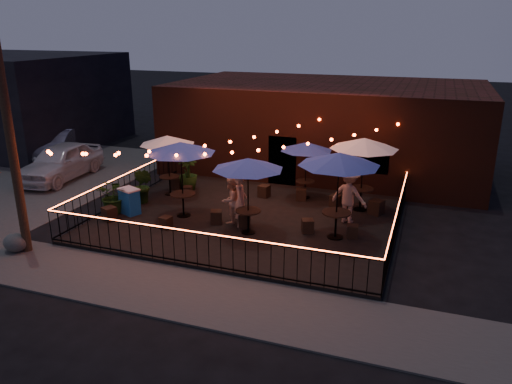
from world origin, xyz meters
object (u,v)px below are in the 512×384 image
(cafe_table_3, at_px, (306,147))
(cafe_table_5, at_px, (364,144))
(cafe_table_0, at_px, (181,149))
(cafe_table_4, at_px, (339,160))
(cooler, at_px, (130,201))
(utility_pole, at_px, (7,121))
(boulder, at_px, (16,242))
(cafe_table_2, at_px, (248,165))
(cafe_table_1, at_px, (167,141))

(cafe_table_3, bearing_deg, cafe_table_5, -16.16)
(cafe_table_0, distance_m, cafe_table_4, 5.39)
(cafe_table_3, xyz_separation_m, cooler, (-5.40, -3.80, -1.54))
(utility_pole, height_order, cafe_table_5, utility_pole)
(cafe_table_0, height_order, boulder, cafe_table_0)
(utility_pole, height_order, boulder, utility_pole)
(cafe_table_4, bearing_deg, boulder, -155.70)
(utility_pole, xyz_separation_m, cafe_table_5, (8.96, 6.65, -1.43))
(boulder, bearing_deg, cafe_table_2, 29.13)
(cafe_table_1, bearing_deg, cafe_table_3, 15.23)
(cafe_table_4, xyz_separation_m, cooler, (-7.27, -0.37, -2.05))
(cafe_table_1, height_order, cafe_table_2, cafe_table_2)
(utility_pole, bearing_deg, cafe_table_1, 74.82)
(cafe_table_4, bearing_deg, cafe_table_1, 163.85)
(cafe_table_2, height_order, cafe_table_3, cafe_table_2)
(utility_pole, relative_size, cafe_table_0, 2.98)
(cafe_table_0, distance_m, cafe_table_5, 6.35)
(cafe_table_4, distance_m, cafe_table_5, 2.81)
(utility_pole, distance_m, cooler, 5.04)
(cafe_table_4, xyz_separation_m, boulder, (-8.89, -4.02, -2.35))
(cafe_table_1, xyz_separation_m, cafe_table_4, (7.01, -2.03, 0.36))
(cafe_table_5, bearing_deg, cafe_table_0, -154.77)
(cafe_table_5, height_order, cooler, cafe_table_5)
(cafe_table_0, relative_size, cafe_table_2, 1.02)
(utility_pole, height_order, cafe_table_3, utility_pole)
(utility_pole, height_order, cafe_table_1, utility_pole)
(cooler, bearing_deg, cafe_table_2, 19.65)
(cafe_table_1, relative_size, cafe_table_3, 0.96)
(cooler, bearing_deg, utility_pole, -88.74)
(cafe_table_0, relative_size, cooler, 2.88)
(cafe_table_2, height_order, cafe_table_5, cafe_table_5)
(cafe_table_5, bearing_deg, cafe_table_2, -132.40)
(cafe_table_3, distance_m, cafe_table_4, 3.94)
(cafe_table_4, bearing_deg, cafe_table_2, -168.12)
(cafe_table_3, bearing_deg, cafe_table_4, -61.39)
(cafe_table_2, relative_size, cafe_table_5, 0.90)
(cafe_table_2, height_order, boulder, cafe_table_2)
(cafe_table_4, height_order, cooler, cafe_table_4)
(cafe_table_4, relative_size, boulder, 3.93)
(cafe_table_1, distance_m, cafe_table_4, 7.31)
(utility_pole, distance_m, cafe_table_1, 6.34)
(cafe_table_2, distance_m, cafe_table_3, 4.10)
(utility_pole, relative_size, cafe_table_5, 2.73)
(cafe_table_2, bearing_deg, cafe_table_1, 148.79)
(cafe_table_3, distance_m, boulder, 10.40)
(cafe_table_5, bearing_deg, cafe_table_3, 163.84)
(cafe_table_2, xyz_separation_m, cafe_table_3, (0.85, 4.00, -0.26))
(utility_pole, distance_m, cafe_table_5, 11.25)
(cafe_table_1, distance_m, cafe_table_5, 7.40)
(utility_pole, bearing_deg, cafe_table_0, 50.81)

